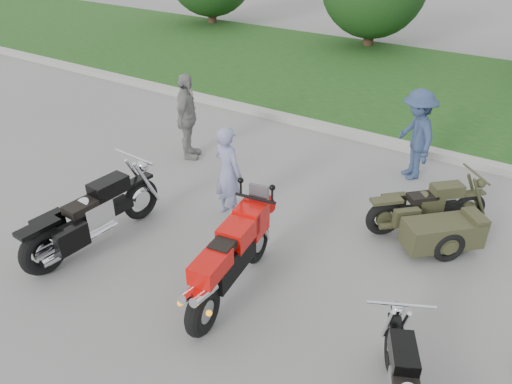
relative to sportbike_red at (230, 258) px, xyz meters
The scene contains 9 objects.
ground 0.82m from the sportbike_red, 150.34° to the right, with size 80.00×80.00×0.00m, color gray.
curb 5.78m from the sportbike_red, 94.66° to the left, with size 60.00×0.30×0.15m, color #A5A29B.
grass_strip 9.91m from the sportbike_red, 92.71° to the left, with size 60.00×8.00×0.14m, color #326221.
sportbike_red is the anchor object (origin of this frame).
cruiser_left 2.43m from the sportbike_red, behind, with size 0.46×2.51×0.96m.
cruiser_sidecar 3.28m from the sportbike_red, 54.53° to the left, with size 1.75×1.83×0.79m.
person_stripe 2.02m from the sportbike_red, 126.64° to the left, with size 0.58×0.38×1.59m, color #848AB4.
person_denim 4.70m from the sportbike_red, 78.77° to the left, with size 1.12×0.64×1.73m, color navy.
person_back 4.35m from the sportbike_red, 137.08° to the left, with size 1.03×0.43×1.76m, color gray.
Camera 1 is at (3.55, -3.84, 4.59)m, focal length 35.00 mm.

